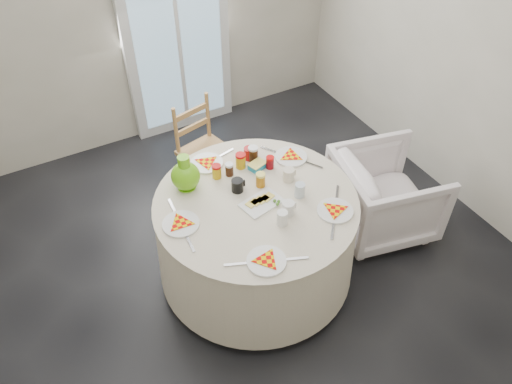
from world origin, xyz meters
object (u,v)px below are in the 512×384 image
table (256,237)px  wooden_chair (205,147)px  green_pitcher (185,170)px  armchair (386,189)px

table → wooden_chair: (0.08, 0.99, 0.09)m
wooden_chair → table: bearing=-108.6°
table → green_pitcher: size_ratio=5.50×
armchair → green_pitcher: size_ratio=2.95×
table → armchair: bearing=-3.4°
table → green_pitcher: bearing=134.8°
armchair → wooden_chair: bearing=56.3°
table → armchair: size_ratio=1.86×
wooden_chair → armchair: wooden_chair is taller
armchair → green_pitcher: 1.56m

